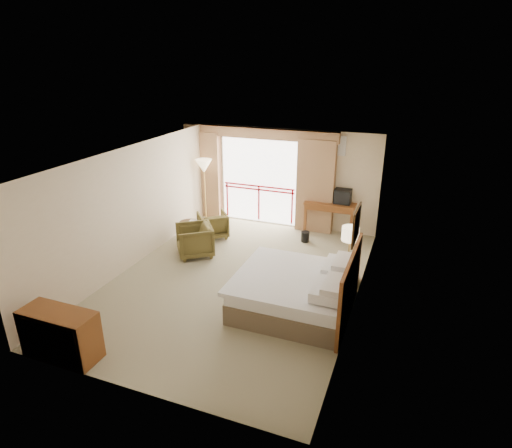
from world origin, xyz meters
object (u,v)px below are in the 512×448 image
at_px(wastebasket, 305,237).
at_px(bed, 297,291).
at_px(table_lamp, 350,234).
at_px(desk, 331,208).
at_px(tv, 343,196).
at_px(armchair_near, 195,255).
at_px(armchair_far, 213,236).
at_px(nightstand, 347,269).
at_px(side_table, 189,228).
at_px(dresser, 60,335).
at_px(floor_lamp, 204,168).

bearing_deg(wastebasket, bed, -78.05).
height_order(bed, wastebasket, bed).
bearing_deg(table_lamp, desk, 109.39).
bearing_deg(desk, wastebasket, -120.08).
distance_m(tv, armchair_near, 4.09).
xyz_separation_m(wastebasket, armchair_far, (-2.36, -0.56, -0.13)).
distance_m(bed, table_lamp, 1.73).
distance_m(nightstand, armchair_near, 3.65).
xyz_separation_m(tv, side_table, (-3.55, -1.88, -0.70)).
xyz_separation_m(bed, nightstand, (0.70, 1.37, -0.08)).
bearing_deg(dresser, floor_lamp, 96.65).
bearing_deg(armchair_near, nightstand, 52.87).
height_order(armchair_near, side_table, side_table).
bearing_deg(dresser, side_table, 95.08).
distance_m(wastebasket, floor_lamp, 3.41).
bearing_deg(dresser, table_lamp, 47.88).
distance_m(bed, side_table, 4.02).
relative_size(desk, dresser, 1.09).
bearing_deg(bed, side_table, 149.17).
bearing_deg(armchair_near, dresser, -38.99).
bearing_deg(side_table, floor_lamp, 100.86).
bearing_deg(dresser, tv, 65.01).
distance_m(tv, floor_lamp, 3.88).
relative_size(desk, side_table, 2.52).
bearing_deg(floor_lamp, armchair_far, -53.92).
bearing_deg(armchair_near, bed, 27.82).
bearing_deg(armchair_far, dresser, 49.59).
xyz_separation_m(table_lamp, side_table, (-4.15, 0.64, -0.72)).
height_order(table_lamp, wastebasket, table_lamp).
bearing_deg(floor_lamp, desk, 7.61).
xyz_separation_m(desk, tv, (0.30, -0.06, 0.38)).
bearing_deg(desk, armchair_far, -155.78).
xyz_separation_m(bed, dresser, (-3.09, -2.67, 0.03)).
xyz_separation_m(armchair_far, floor_lamp, (-0.71, 0.98, 1.56)).
height_order(armchair_far, side_table, side_table).
bearing_deg(wastebasket, side_table, -159.26).
distance_m(armchair_far, floor_lamp, 1.97).
relative_size(nightstand, armchair_near, 0.71).
bearing_deg(side_table, armchair_far, 49.16).
distance_m(nightstand, desk, 2.81).
relative_size(tv, floor_lamp, 0.23).
xyz_separation_m(side_table, floor_lamp, (-0.28, 1.47, 1.20)).
relative_size(table_lamp, wastebasket, 2.34).
height_order(nightstand, tv, tv).
bearing_deg(armchair_far, side_table, 9.54).
xyz_separation_m(bed, desk, (-0.21, 4.00, 0.30)).
distance_m(table_lamp, dresser, 5.62).
xyz_separation_m(floor_lamp, dresser, (0.64, -6.20, -1.15)).
distance_m(armchair_near, side_table, 0.92).
bearing_deg(nightstand, dresser, -133.88).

